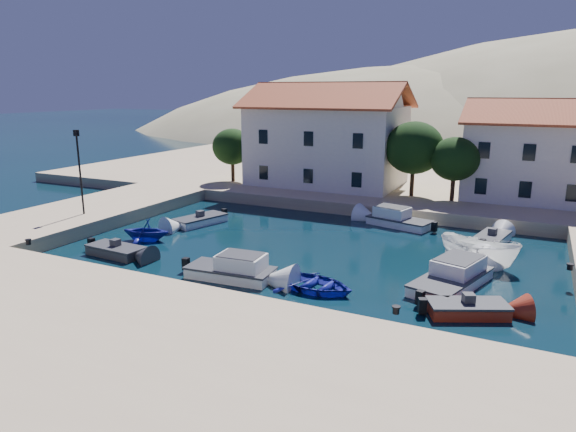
% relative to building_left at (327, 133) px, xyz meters
% --- Properties ---
extents(ground, '(400.00, 400.00, 0.00)m').
position_rel_building_left_xyz_m(ground, '(6.00, -28.00, -5.94)').
color(ground, black).
rests_on(ground, ground).
extents(quay_south, '(52.00, 12.00, 1.00)m').
position_rel_building_left_xyz_m(quay_south, '(6.00, -34.00, -5.44)').
color(quay_south, tan).
rests_on(quay_south, ground).
extents(quay_west, '(8.00, 20.00, 1.00)m').
position_rel_building_left_xyz_m(quay_west, '(-13.00, -18.00, -5.44)').
color(quay_west, tan).
rests_on(quay_west, ground).
extents(quay_north, '(80.00, 36.00, 1.00)m').
position_rel_building_left_xyz_m(quay_north, '(8.00, 10.00, -5.44)').
color(quay_north, tan).
rests_on(quay_north, ground).
extents(hills, '(254.00, 176.00, 99.00)m').
position_rel_building_left_xyz_m(hills, '(26.64, 95.62, -29.34)').
color(hills, gray).
rests_on(hills, ground).
extents(building_left, '(14.70, 9.45, 9.70)m').
position_rel_building_left_xyz_m(building_left, '(0.00, 0.00, 0.00)').
color(building_left, white).
rests_on(building_left, quay_north).
extents(building_mid, '(10.50, 8.40, 8.30)m').
position_rel_building_left_xyz_m(building_mid, '(18.00, 1.00, -0.71)').
color(building_mid, white).
rests_on(building_mid, quay_north).
extents(trees, '(37.30, 5.30, 6.45)m').
position_rel_building_left_xyz_m(trees, '(10.51, -2.54, -1.10)').
color(trees, '#382314').
rests_on(trees, quay_north).
extents(lamppost, '(0.35, 0.25, 6.22)m').
position_rel_building_left_xyz_m(lamppost, '(-11.50, -20.00, -1.18)').
color(lamppost, black).
rests_on(lamppost, quay_west).
extents(bollards, '(29.36, 9.56, 0.30)m').
position_rel_building_left_xyz_m(bollards, '(8.80, -24.13, -4.79)').
color(bollards, black).
rests_on(bollards, ground).
extents(motorboat_grey_sw, '(3.86, 1.90, 1.25)m').
position_rel_building_left_xyz_m(motorboat_grey_sw, '(-4.34, -24.20, -5.64)').
color(motorboat_grey_sw, '#36363B').
rests_on(motorboat_grey_sw, ground).
extents(cabin_cruiser_south, '(4.96, 2.42, 1.60)m').
position_rel_building_left_xyz_m(cabin_cruiser_south, '(4.17, -24.43, -5.46)').
color(cabin_cruiser_south, white).
rests_on(cabin_cruiser_south, ground).
extents(rowboat_south, '(4.76, 3.67, 0.91)m').
position_rel_building_left_xyz_m(rowboat_south, '(8.90, -23.97, -5.94)').
color(rowboat_south, navy).
rests_on(rowboat_south, ground).
extents(motorboat_red_se, '(3.88, 2.94, 1.25)m').
position_rel_building_left_xyz_m(motorboat_red_se, '(16.47, -23.76, -5.64)').
color(motorboat_red_se, maroon).
rests_on(motorboat_red_se, ground).
extents(cabin_cruiser_east, '(3.79, 6.10, 1.60)m').
position_rel_building_left_xyz_m(cabin_cruiser_east, '(15.23, -20.53, -5.46)').
color(cabin_cruiser_east, white).
rests_on(cabin_cruiser_east, ground).
extents(boat_east, '(5.14, 3.24, 1.86)m').
position_rel_building_left_xyz_m(boat_east, '(16.09, -16.11, -5.94)').
color(boat_east, white).
rests_on(boat_east, ground).
extents(motorboat_white_ne, '(2.35, 3.86, 1.25)m').
position_rel_building_left_xyz_m(motorboat_white_ne, '(16.43, -11.19, -5.64)').
color(motorboat_white_ne, white).
rests_on(motorboat_white_ne, ground).
extents(rowboat_west, '(3.86, 3.55, 1.69)m').
position_rel_building_left_xyz_m(rowboat_west, '(-4.89, -20.79, -5.94)').
color(rowboat_west, navy).
rests_on(rowboat_west, ground).
extents(motorboat_white_west, '(2.91, 4.45, 1.25)m').
position_rel_building_left_xyz_m(motorboat_white_west, '(-4.14, -15.55, -5.64)').
color(motorboat_white_west, white).
rests_on(motorboat_white_west, ground).
extents(cabin_cruiser_north, '(5.13, 3.17, 1.60)m').
position_rel_building_left_xyz_m(cabin_cruiser_north, '(9.74, -9.49, -5.46)').
color(cabin_cruiser_north, white).
rests_on(cabin_cruiser_north, ground).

